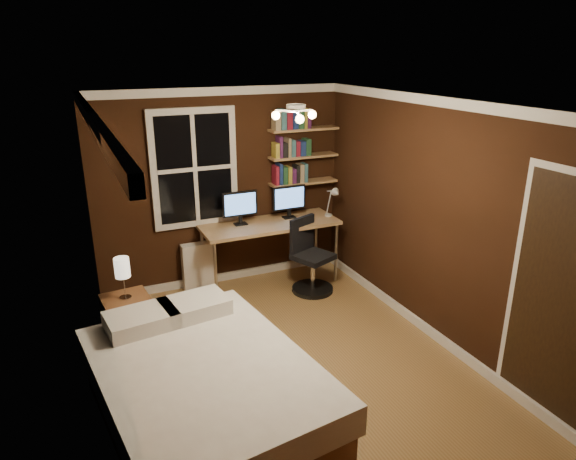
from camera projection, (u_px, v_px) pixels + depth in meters
name	position (u px, v px, depth m)	size (l,w,h in m)	color
floor	(290.00, 360.00, 5.10)	(4.20, 4.20, 0.00)	brown
wall_back	(222.00, 189.00, 6.49)	(3.20, 0.04, 2.50)	black
wall_left	(107.00, 273.00, 4.06)	(0.04, 4.20, 2.50)	black
wall_right	(432.00, 220.00, 5.29)	(0.04, 4.20, 2.50)	black
ceiling	(291.00, 103.00, 4.26)	(3.20, 4.20, 0.02)	white
window	(194.00, 169.00, 6.22)	(1.06, 0.06, 1.46)	silver
door	(556.00, 305.00, 4.03)	(0.03, 0.82, 2.05)	black
ceiling_fixture	(296.00, 116.00, 4.21)	(0.44, 0.44, 0.18)	beige
bookshelf_lower	(303.00, 182.00, 6.80)	(0.92, 0.22, 0.03)	#A77951
books_row_lower	(303.00, 173.00, 6.75)	(0.48, 0.16, 0.23)	maroon
bookshelf_middle	(303.00, 156.00, 6.68)	(0.92, 0.22, 0.03)	#A77951
books_row_middle	(304.00, 146.00, 6.64)	(0.48, 0.16, 0.23)	navy
bookshelf_upper	(304.00, 129.00, 6.56)	(0.92, 0.22, 0.03)	#A77951
books_row_upper	(304.00, 119.00, 6.52)	(0.42, 0.16, 0.23)	#245430
bed	(204.00, 390.00, 4.16)	(1.81, 2.32, 0.73)	brown
nightstand	(129.00, 323.00, 5.23)	(0.45, 0.45, 0.56)	brown
bedside_lamp	(123.00, 278.00, 5.07)	(0.15, 0.15, 0.43)	beige
radiator	(198.00, 266.00, 6.55)	(0.40, 0.14, 0.61)	silver
desk	(270.00, 227.00, 6.54)	(1.76, 0.66, 0.83)	#A77951
monitor_left	(240.00, 208.00, 6.38)	(0.45, 0.12, 0.43)	black
monitor_right	(289.00, 202.00, 6.64)	(0.45, 0.12, 0.43)	black
desk_lamp	(332.00, 201.00, 6.65)	(0.14, 0.32, 0.44)	silver
office_chair	(310.00, 264.00, 6.47)	(0.56, 0.56, 0.95)	black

